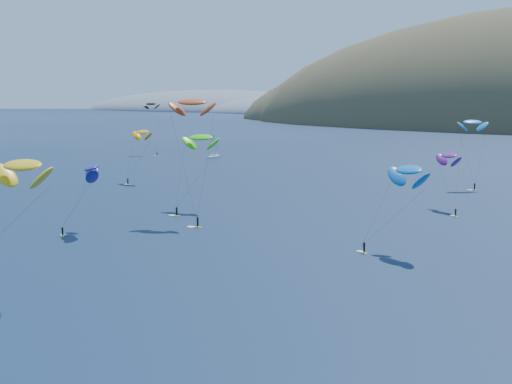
{
  "coord_description": "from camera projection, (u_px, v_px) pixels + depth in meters",
  "views": [
    {
      "loc": [
        77.37,
        -23.36,
        26.6
      ],
      "look_at": [
        12.27,
        80.0,
        9.0
      ],
      "focal_mm": 50.0,
      "sensor_mm": 36.0,
      "label": 1
    }
  ],
  "objects": [
    {
      "name": "headland",
      "position": [
        233.0,
        113.0,
        927.72
      ],
      "size": [
        460.0,
        250.0,
        60.0
      ],
      "color": "slate",
      "rests_on": "ground"
    },
    {
      "name": "sailboat",
      "position": [
        214.0,
        156.0,
        279.39
      ],
      "size": [
        7.97,
        6.92,
        10.03
      ],
      "rotation": [
        0.0,
        0.0,
        0.03
      ],
      "color": "silver",
      "rests_on": "ground"
    },
    {
      "name": "kitesurfer_1",
      "position": [
        142.0,
        132.0,
        204.65
      ],
      "size": [
        8.36,
        9.87,
        16.71
      ],
      "rotation": [
        0.0,
        0.0,
        -0.2
      ],
      "color": "#F7F51B",
      "rests_on": "ground"
    },
    {
      "name": "kitesurfer_2",
      "position": [
        22.0,
        165.0,
        91.68
      ],
      "size": [
        11.63,
        10.87,
        19.66
      ],
      "rotation": [
        0.0,
        0.0,
        0.05
      ],
      "color": "#F7F51B",
      "rests_on": "ground"
    },
    {
      "name": "kitesurfer_3",
      "position": [
        201.0,
        138.0,
        158.71
      ],
      "size": [
        9.36,
        13.61,
        18.55
      ],
      "rotation": [
        0.0,
        0.0,
        0.1
      ],
      "color": "#F7F51B",
      "rests_on": "ground"
    },
    {
      "name": "kitesurfer_4",
      "position": [
        473.0,
        122.0,
        191.56
      ],
      "size": [
        8.58,
        8.08,
        20.19
      ],
      "rotation": [
        0.0,
        0.0,
        0.69
      ],
      "color": "#F7F51B",
      "rests_on": "ground"
    },
    {
      "name": "kitesurfer_5",
      "position": [
        409.0,
        170.0,
        115.84
      ],
      "size": [
        11.47,
        9.67,
        16.35
      ],
      "rotation": [
        0.0,
        0.0,
        -0.6
      ],
      "color": "#F7F51B",
      "rests_on": "ground"
    },
    {
      "name": "kitesurfer_6",
      "position": [
        449.0,
        155.0,
        159.61
      ],
      "size": [
        9.87,
        14.47,
        14.23
      ],
      "rotation": [
        0.0,
        0.0,
        -0.67
      ],
      "color": "#F7F51B",
      "rests_on": "ground"
    },
    {
      "name": "kitesurfer_9",
      "position": [
        192.0,
        102.0,
        142.42
      ],
      "size": [
        10.93,
        9.6,
        26.7
      ],
      "rotation": [
        0.0,
        0.0,
        0.38
      ],
      "color": "#F7F51B",
      "rests_on": "ground"
    },
    {
      "name": "kitesurfer_10",
      "position": [
        92.0,
        167.0,
        133.44
      ],
      "size": [
        9.43,
        12.1,
        14.69
      ],
      "rotation": [
        0.0,
        0.0,
        -0.78
      ],
      "color": "#F7F51B",
      "rests_on": "ground"
    },
    {
      "name": "kitesurfer_12",
      "position": [
        151.0,
        104.0,
        292.08
      ],
      "size": [
        10.93,
        7.94,
        22.67
      ],
      "rotation": [
        0.0,
        0.0,
        0.42
      ],
      "color": "#F7F51B",
      "rests_on": "ground"
    }
  ]
}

